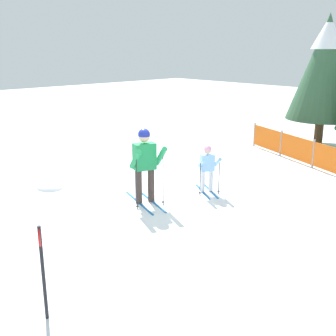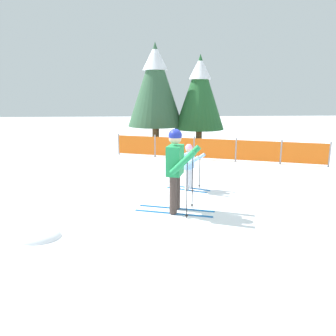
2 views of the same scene
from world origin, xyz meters
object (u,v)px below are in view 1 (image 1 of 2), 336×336
Objects in this scene: skier_adult at (145,159)px; trail_marker at (42,262)px; conifer_near at (325,66)px; skier_child at (208,165)px; safety_fence at (333,160)px.

trail_marker is (2.56, -3.98, -0.23)m from skier_adult.
skier_child is at bearing -84.27° from conifer_near.
skier_child is 0.26× the size of conifer_near.
skier_adult is at bearing -76.29° from skier_child.
skier_child is at bearing 90.78° from skier_adult.
skier_adult is 0.38× the size of conifer_near.
safety_fence is (1.49, 3.92, -0.29)m from skier_child.
safety_fence is 5.50× the size of trail_marker.
conifer_near is at bearing 126.12° from skier_child.
trail_marker is (2.05, -5.68, 0.13)m from skier_child.
trail_marker is (0.56, -9.59, 0.42)m from safety_fence.
skier_adult is at bearing -109.62° from safety_fence.
skier_adult is 5.99m from safety_fence.
trail_marker is (2.78, -12.93, -2.15)m from conifer_near.
skier_adult is 1.31× the size of trail_marker.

